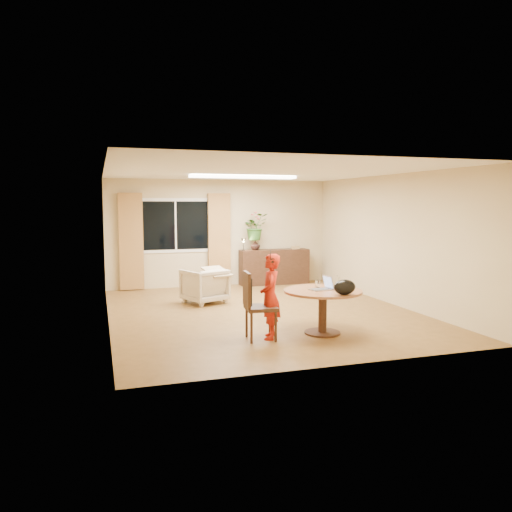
{
  "coord_description": "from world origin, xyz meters",
  "views": [
    {
      "loc": [
        -2.88,
        -8.71,
        2.02
      ],
      "look_at": [
        -0.17,
        -0.2,
        1.08
      ],
      "focal_mm": 35.0,
      "sensor_mm": 36.0,
      "label": 1
    }
  ],
  "objects": [
    {
      "name": "floor",
      "position": [
        0.0,
        0.0,
        0.0
      ],
      "size": [
        6.5,
        6.5,
        0.0
      ],
      "primitive_type": "plane",
      "color": "brown",
      "rests_on": "ground"
    },
    {
      "name": "ceiling",
      "position": [
        0.0,
        0.0,
        2.6
      ],
      "size": [
        6.5,
        6.5,
        0.0
      ],
      "primitive_type": "plane",
      "rotation": [
        3.14,
        0.0,
        0.0
      ],
      "color": "white",
      "rests_on": "wall_back"
    },
    {
      "name": "wall_back",
      "position": [
        0.0,
        3.25,
        1.3
      ],
      "size": [
        5.5,
        0.0,
        5.5
      ],
      "primitive_type": "plane",
      "rotation": [
        1.57,
        0.0,
        0.0
      ],
      "color": "tan",
      "rests_on": "floor"
    },
    {
      "name": "wall_left",
      "position": [
        -2.75,
        0.0,
        1.3
      ],
      "size": [
        0.0,
        6.5,
        6.5
      ],
      "primitive_type": "plane",
      "rotation": [
        1.57,
        0.0,
        1.57
      ],
      "color": "tan",
      "rests_on": "floor"
    },
    {
      "name": "wall_right",
      "position": [
        2.75,
        0.0,
        1.3
      ],
      "size": [
        0.0,
        6.5,
        6.5
      ],
      "primitive_type": "plane",
      "rotation": [
        1.57,
        0.0,
        -1.57
      ],
      "color": "tan",
      "rests_on": "floor"
    },
    {
      "name": "window",
      "position": [
        -1.1,
        3.23,
        1.5
      ],
      "size": [
        1.7,
        0.03,
        1.3
      ],
      "color": "white",
      "rests_on": "wall_back"
    },
    {
      "name": "curtain_left",
      "position": [
        -2.15,
        3.15,
        1.15
      ],
      "size": [
        0.55,
        0.08,
        2.25
      ],
      "primitive_type": "cube",
      "color": "brown",
      "rests_on": "wall_back"
    },
    {
      "name": "curtain_right",
      "position": [
        -0.05,
        3.15,
        1.15
      ],
      "size": [
        0.55,
        0.08,
        2.25
      ],
      "primitive_type": "cube",
      "color": "brown",
      "rests_on": "wall_back"
    },
    {
      "name": "ceiling_panel",
      "position": [
        0.0,
        1.2,
        2.57
      ],
      "size": [
        2.2,
        0.35,
        0.05
      ],
      "primitive_type": "cube",
      "color": "white",
      "rests_on": "ceiling"
    },
    {
      "name": "dining_table",
      "position": [
        0.42,
        -1.76,
        0.54
      ],
      "size": [
        1.21,
        1.21,
        0.69
      ],
      "color": "brown",
      "rests_on": "floor"
    },
    {
      "name": "dining_chair",
      "position": [
        -0.61,
        -1.8,
        0.51
      ],
      "size": [
        0.53,
        0.49,
        1.02
      ],
      "primitive_type": null,
      "rotation": [
        0.0,
        0.0,
        -0.09
      ],
      "color": "black",
      "rests_on": "floor"
    },
    {
      "name": "child",
      "position": [
        -0.45,
        -1.78,
        0.64
      ],
      "size": [
        0.54,
        0.44,
        1.28
      ],
      "primitive_type": "imported",
      "rotation": [
        0.0,
        0.0,
        -1.9
      ],
      "color": "red",
      "rests_on": "floor"
    },
    {
      "name": "laptop",
      "position": [
        0.38,
        -1.75,
        0.8
      ],
      "size": [
        0.38,
        0.29,
        0.23
      ],
      "primitive_type": null,
      "rotation": [
        0.0,
        0.0,
        0.2
      ],
      "color": "#B7B7BC",
      "rests_on": "dining_table"
    },
    {
      "name": "tumbler",
      "position": [
        0.45,
        -1.5,
        0.74
      ],
      "size": [
        0.09,
        0.09,
        0.11
      ],
      "primitive_type": null,
      "rotation": [
        0.0,
        0.0,
        -0.26
      ],
      "color": "white",
      "rests_on": "dining_table"
    },
    {
      "name": "wine_glass",
      "position": [
        0.79,
        -1.55,
        0.78
      ],
      "size": [
        0.06,
        0.06,
        0.18
      ],
      "primitive_type": null,
      "rotation": [
        0.0,
        0.0,
        -0.0
      ],
      "color": "white",
      "rests_on": "dining_table"
    },
    {
      "name": "pot_lid",
      "position": [
        0.69,
        -1.51,
        0.71
      ],
      "size": [
        0.26,
        0.26,
        0.03
      ],
      "primitive_type": null,
      "rotation": [
        0.0,
        0.0,
        0.23
      ],
      "color": "white",
      "rests_on": "dining_table"
    },
    {
      "name": "handbag",
      "position": [
        0.54,
        -2.24,
        0.8
      ],
      "size": [
        0.36,
        0.23,
        0.23
      ],
      "primitive_type": null,
      "rotation": [
        0.0,
        0.0,
        0.1
      ],
      "color": "black",
      "rests_on": "dining_table"
    },
    {
      "name": "armchair",
      "position": [
        -0.84,
        1.18,
        0.35
      ],
      "size": [
        1.0,
        1.01,
        0.71
      ],
      "primitive_type": "imported",
      "rotation": [
        0.0,
        0.0,
        3.54
      ],
      "color": "beige",
      "rests_on": "floor"
    },
    {
      "name": "throw",
      "position": [
        -0.6,
        1.11,
        0.72
      ],
      "size": [
        0.61,
        0.67,
        0.03
      ],
      "primitive_type": null,
      "rotation": [
        0.0,
        0.0,
        0.34
      ],
      "color": "beige",
      "rests_on": "armchair"
    },
    {
      "name": "sideboard",
      "position": [
        1.33,
        3.01,
        0.44
      ],
      "size": [
        1.75,
        0.43,
        0.87
      ],
      "primitive_type": "cube",
      "color": "black",
      "rests_on": "floor"
    },
    {
      "name": "vase",
      "position": [
        0.83,
        3.01,
        1.0
      ],
      "size": [
        0.3,
        0.3,
        0.25
      ],
      "primitive_type": "imported",
      "rotation": [
        0.0,
        0.0,
        -0.31
      ],
      "color": "black",
      "rests_on": "sideboard"
    },
    {
      "name": "bouquet",
      "position": [
        0.82,
        3.01,
        1.45
      ],
      "size": [
        0.7,
        0.64,
        0.66
      ],
      "primitive_type": "imported",
      "rotation": [
        0.0,
        0.0,
        0.24
      ],
      "color": "#225C24",
      "rests_on": "vase"
    },
    {
      "name": "book_stack",
      "position": [
        1.9,
        3.01,
        0.91
      ],
      "size": [
        0.22,
        0.19,
        0.08
      ],
      "primitive_type": null,
      "rotation": [
        0.0,
        0.0,
        -0.24
      ],
      "color": "#916E4A",
      "rests_on": "sideboard"
    },
    {
      "name": "desk_lamp",
      "position": [
        0.51,
        2.96,
        1.03
      ],
      "size": [
        0.16,
        0.16,
        0.31
      ],
      "primitive_type": null,
      "rotation": [
        0.0,
        0.0,
        -0.33
      ],
      "color": "black",
      "rests_on": "sideboard"
    }
  ]
}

